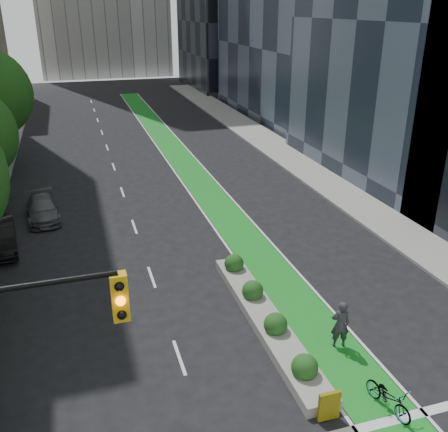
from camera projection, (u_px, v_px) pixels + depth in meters
sidewalk_right at (308, 168)px, 38.45m from camera, size 3.60×90.00×0.15m
bike_lane_paint at (182, 161)px, 40.50m from camera, size 2.20×70.00×0.01m
median_planter at (265, 316)px, 19.66m from camera, size 1.20×10.26×1.10m
bicycle at (389, 397)px, 15.41m from camera, size 1.00×1.94×0.97m
cyclist at (340, 324)px, 18.13m from camera, size 0.77×0.59×1.91m
parked_car_left_far at (43, 209)px, 29.33m from camera, size 2.13×4.47×1.26m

